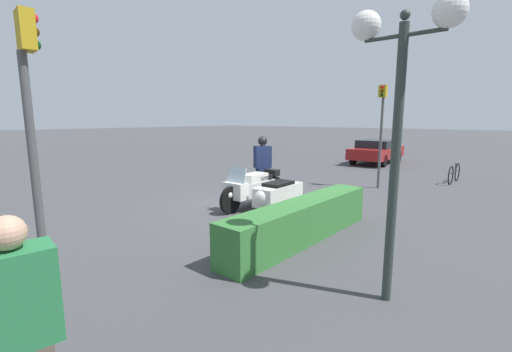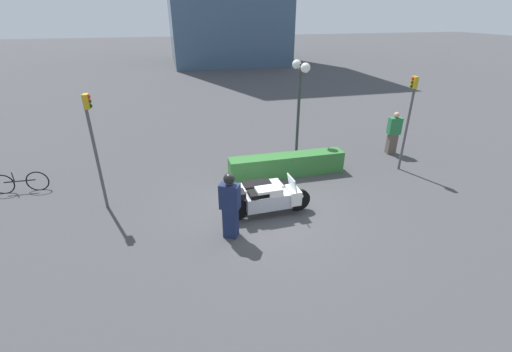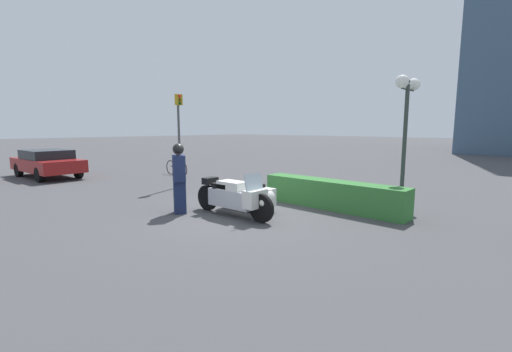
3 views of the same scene
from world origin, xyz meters
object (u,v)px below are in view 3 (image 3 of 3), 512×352
object	(u,v)px
parked_car_background	(47,162)
twin_lamp_post	(407,103)
traffic_light_far	(179,127)
hedge_bush_curbside	(332,194)
bicycle_parked	(176,168)
police_motorcycle	(243,196)
officer_rider	(179,177)

from	to	relation	value
parked_car_background	twin_lamp_post	bearing A→B (deg)	-161.42
traffic_light_far	parked_car_background	bearing A→B (deg)	-153.41
parked_car_background	traffic_light_far	bearing A→B (deg)	-161.52
hedge_bush_curbside	bicycle_parked	size ratio (longest dim) A/B	2.44
police_motorcycle	traffic_light_far	bearing A→B (deg)	162.40
police_motorcycle	parked_car_background	distance (m)	11.51
police_motorcycle	twin_lamp_post	size ratio (longest dim) A/B	0.71
police_motorcycle	parked_car_background	bearing A→B (deg)	-175.38
hedge_bush_curbside	bicycle_parked	bearing A→B (deg)	174.03
officer_rider	bicycle_parked	bearing A→B (deg)	86.68
traffic_light_far	police_motorcycle	bearing A→B (deg)	-10.57
traffic_light_far	officer_rider	bearing A→B (deg)	-30.37
officer_rider	hedge_bush_curbside	bearing A→B (deg)	-9.64
police_motorcycle	traffic_light_far	size ratio (longest dim) A/B	0.75
police_motorcycle	hedge_bush_curbside	bearing A→B (deg)	54.08
police_motorcycle	traffic_light_far	distance (m)	5.24
officer_rider	hedge_bush_curbside	xyz separation A→B (m)	(2.71, 3.27, -0.59)
officer_rider	traffic_light_far	xyz separation A→B (m)	(-3.45, 2.42, 1.32)
officer_rider	twin_lamp_post	distance (m)	6.95
police_motorcycle	hedge_bush_curbside	world-z (taller)	police_motorcycle
hedge_bush_curbside	traffic_light_far	world-z (taller)	traffic_light_far
twin_lamp_post	bicycle_parked	size ratio (longest dim) A/B	2.14
twin_lamp_post	bicycle_parked	xyz separation A→B (m)	(-10.29, -1.18, -2.66)
parked_car_background	officer_rider	bearing A→B (deg)	178.10
twin_lamp_post	hedge_bush_curbside	bearing A→B (deg)	-119.01
hedge_bush_curbside	parked_car_background	distance (m)	13.32
officer_rider	traffic_light_far	world-z (taller)	traffic_light_far
hedge_bush_curbside	police_motorcycle	bearing A→B (deg)	-123.58
traffic_light_far	parked_car_background	xyz separation A→B (m)	(-6.68, -2.69, -1.61)
twin_lamp_post	traffic_light_far	world-z (taller)	twin_lamp_post
traffic_light_far	bicycle_parked	size ratio (longest dim) A/B	2.00
officer_rider	bicycle_parked	distance (m)	7.69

